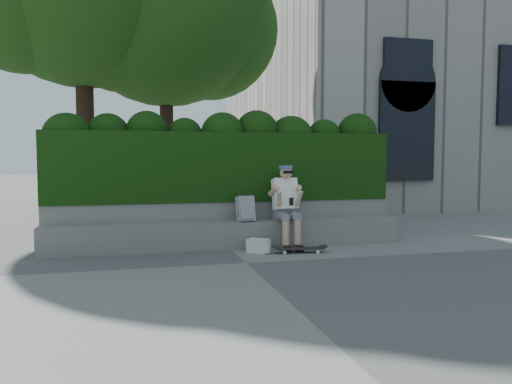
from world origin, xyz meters
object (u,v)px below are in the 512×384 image
object	(u,v)px
backpack_ground	(258,246)
person	(286,203)
skateboard	(300,249)
backpack_plaid	(245,209)

from	to	relation	value
backpack_ground	person	bearing A→B (deg)	68.06
skateboard	backpack_ground	size ratio (longest dim) A/B	2.35
person	skateboard	size ratio (longest dim) A/B	1.78
person	skateboard	bearing A→B (deg)	-82.49
person	skateboard	world-z (taller)	person
backpack_plaid	backpack_ground	xyz separation A→B (m)	(0.12, -0.41, -0.55)
skateboard	backpack_plaid	size ratio (longest dim) A/B	1.84
skateboard	backpack_plaid	bearing A→B (deg)	147.74
person	backpack_ground	xyz separation A→B (m)	(-0.56, -0.33, -0.65)
person	backpack_plaid	size ratio (longest dim) A/B	3.27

